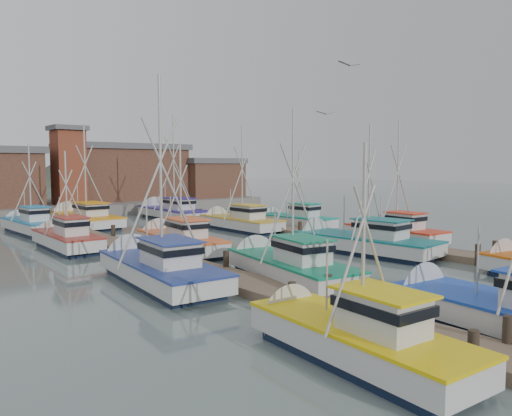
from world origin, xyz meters
TOP-DOWN VIEW (x-y plane):
  - ground at (0.00, 0.00)m, footprint 260.00×260.00m
  - dock_left at (-7.00, 4.04)m, footprint 2.30×46.00m
  - dock_right at (7.00, 4.04)m, footprint 2.30×46.00m
  - quay at (0.00, 37.00)m, footprint 44.00×16.00m
  - shed_center at (6.00, 37.00)m, footprint 14.84×9.54m
  - shed_right at (17.00, 34.00)m, footprint 8.48×6.36m
  - lookout_tower at (-2.00, 33.00)m, footprint 3.60×3.60m
  - boat_0 at (-4.12, -15.02)m, footprint 3.67×9.29m
  - boat_2 at (-9.78, -13.16)m, footprint 2.95×7.90m
  - boat_4 at (-4.51, -4.78)m, footprint 4.16×9.05m
  - boat_5 at (4.14, -2.14)m, footprint 3.95×10.03m
  - boat_6 at (-9.61, -1.35)m, footprint 4.24×9.72m
  - boat_7 at (9.31, -0.80)m, footprint 3.68×8.12m
  - boat_8 at (-4.49, 5.52)m, footprint 3.83×9.26m
  - boat_9 at (4.79, 11.39)m, footprint 3.79×8.88m
  - boat_10 at (-9.84, 10.84)m, footprint 2.94×8.01m
  - boat_11 at (9.39, 9.35)m, footprint 2.97×7.96m
  - boat_12 at (-4.45, 22.33)m, footprint 4.09×10.40m
  - boat_13 at (4.74, 22.71)m, footprint 4.60×10.57m
  - boat_14 at (-9.50, 20.63)m, footprint 3.21×8.24m
  - gull_near at (0.32, -4.48)m, footprint 1.55×0.64m
  - gull_far at (4.28, 0.86)m, footprint 1.55×0.65m

SIDE VIEW (x-z plane):
  - ground at x=0.00m, z-range 0.00..0.00m
  - dock_left at x=-7.00m, z-range -0.54..0.96m
  - dock_right at x=7.00m, z-range -0.54..0.96m
  - quay at x=0.00m, z-range 0.00..1.20m
  - boat_2 at x=-9.78m, z-range -2.69..4.04m
  - boat_8 at x=-4.49m, z-range -3.13..4.48m
  - boat_11 at x=9.39m, z-range -2.95..4.31m
  - boat_10 at x=-9.84m, z-range -2.84..4.19m
  - boat_0 at x=-4.12m, z-range -3.24..4.59m
  - boat_14 at x=-9.50m, z-range -3.22..4.58m
  - boat_5 at x=4.14m, z-range -3.76..5.12m
  - boat_4 at x=-4.51m, z-range -3.76..5.12m
  - boat_9 at x=4.79m, z-range -4.07..5.44m
  - boat_7 at x=9.31m, z-range -3.96..5.33m
  - boat_12 at x=-4.45m, z-range -4.33..5.70m
  - boat_6 at x=-9.61m, z-range -4.52..5.90m
  - boat_13 at x=4.74m, z-range -5.04..6.43m
  - shed_right at x=17.00m, z-range 1.24..6.44m
  - shed_center at x=6.00m, z-range 1.24..8.14m
  - lookout_tower at x=-2.00m, z-range 1.30..9.80m
  - gull_far at x=4.28m, z-range 8.84..9.08m
  - gull_near at x=0.32m, z-range 10.73..10.97m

